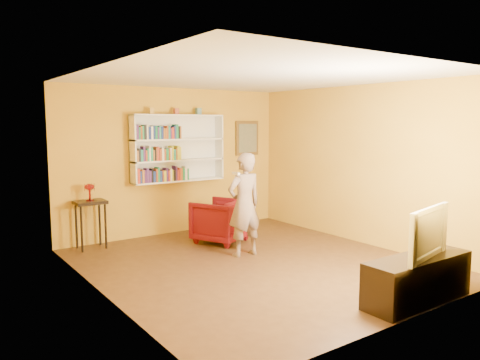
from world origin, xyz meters
name	(u,v)px	position (x,y,z in m)	size (l,w,h in m)	color
room_shell	(256,196)	(0.00, 0.00, 1.02)	(5.30, 5.80, 2.88)	#442B16
bookshelf	(177,148)	(0.00, 2.41, 1.59)	(1.80, 0.29, 1.23)	white
books_row_lower	(162,175)	(-0.37, 2.30, 1.13)	(1.00, 0.19, 0.27)	red
books_row_middle	(158,154)	(-0.43, 2.30, 1.51)	(0.85, 0.19, 0.27)	#A45E20
books_row_upper	(158,133)	(-0.43, 2.30, 1.89)	(0.86, 0.19, 0.26)	#4A2268
ornament_left	(151,111)	(-0.53, 2.35, 2.27)	(0.08, 0.08, 0.11)	gold
ornament_centre	(176,111)	(-0.03, 2.35, 2.27)	(0.08, 0.08, 0.11)	#9E4834
ornament_right	(198,111)	(0.43, 2.35, 2.28)	(0.09, 0.09, 0.12)	slate
framed_painting	(247,138)	(1.65, 2.46, 1.75)	(0.55, 0.05, 0.70)	brown
console_table	(90,209)	(-1.69, 2.25, 0.66)	(0.49, 0.37, 0.80)	black
ruby_lustre	(89,189)	(-1.69, 2.25, 1.00)	(0.17, 0.17, 0.28)	maroon
armchair	(220,221)	(0.28, 1.38, 0.37)	(0.80, 0.82, 0.75)	#4D050E
person	(244,205)	(0.13, 0.45, 0.80)	(0.59, 0.39, 1.61)	#796459
game_remote	(236,173)	(-0.19, 0.22, 1.33)	(0.04, 0.15, 0.04)	white
tv_cabinet	(418,279)	(0.64, -2.25, 0.27)	(1.49, 0.45, 0.53)	black
television	(420,232)	(0.64, -2.25, 0.83)	(1.02, 0.13, 0.59)	black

